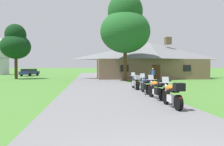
% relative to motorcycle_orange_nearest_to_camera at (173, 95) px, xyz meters
% --- Properties ---
extents(ground_plane, '(500.00, 500.00, 0.00)m').
position_rel_motorcycle_orange_nearest_to_camera_xyz_m(ground_plane, '(-2.26, 14.03, -0.62)').
color(ground_plane, '#42752D').
extents(asphalt_driveway, '(6.40, 80.00, 0.06)m').
position_rel_motorcycle_orange_nearest_to_camera_xyz_m(asphalt_driveway, '(-2.26, 12.03, -0.59)').
color(asphalt_driveway, slate).
rests_on(asphalt_driveway, ground).
extents(motorcycle_orange_nearest_to_camera, '(0.66, 2.08, 1.30)m').
position_rel_motorcycle_orange_nearest_to_camera_xyz_m(motorcycle_orange_nearest_to_camera, '(0.00, 0.00, 0.00)').
color(motorcycle_orange_nearest_to_camera, black).
rests_on(motorcycle_orange_nearest_to_camera, asphalt_driveway).
extents(motorcycle_orange_second_in_row, '(0.87, 2.08, 1.30)m').
position_rel_motorcycle_orange_nearest_to_camera_xyz_m(motorcycle_orange_second_in_row, '(0.15, 2.34, -0.01)').
color(motorcycle_orange_second_in_row, black).
rests_on(motorcycle_orange_second_in_row, asphalt_driveway).
extents(motorcycle_blue_third_in_row, '(0.72, 2.08, 1.30)m').
position_rel_motorcycle_orange_nearest_to_camera_xyz_m(motorcycle_blue_third_in_row, '(0.17, 4.87, -0.01)').
color(motorcycle_blue_third_in_row, black).
rests_on(motorcycle_blue_third_in_row, asphalt_driveway).
extents(motorcycle_blue_farthest_in_row, '(0.72, 2.08, 1.30)m').
position_rel_motorcycle_orange_nearest_to_camera_xyz_m(motorcycle_blue_farthest_in_row, '(0.10, 7.59, -0.01)').
color(motorcycle_blue_farthest_in_row, black).
rests_on(motorcycle_blue_farthest_in_row, asphalt_driveway).
extents(stone_lodge, '(16.94, 6.74, 6.38)m').
position_rel_motorcycle_orange_nearest_to_camera_xyz_m(stone_lodge, '(5.80, 23.25, 2.20)').
color(stone_lodge, brown).
rests_on(stone_lodge, ground).
extents(bystander_blue_shirt_near_lodge, '(0.36, 0.50, 1.67)m').
position_rel_motorcycle_orange_nearest_to_camera_xyz_m(bystander_blue_shirt_near_lodge, '(3.79, 15.19, 0.31)').
color(bystander_blue_shirt_near_lodge, navy).
rests_on(bystander_blue_shirt_near_lodge, ground).
extents(tree_left_far, '(4.28, 4.28, 8.10)m').
position_rel_motorcycle_orange_nearest_to_camera_xyz_m(tree_left_far, '(-14.21, 24.23, 4.66)').
color(tree_left_far, '#422D19').
rests_on(tree_left_far, ground).
extents(tree_by_lodge_front, '(6.23, 6.23, 11.02)m').
position_rel_motorcycle_orange_nearest_to_camera_xyz_m(tree_by_lodge_front, '(1.00, 17.73, 6.30)').
color(tree_by_lodge_front, '#422D19').
rests_on(tree_by_lodge_front, ground).
extents(parked_navy_suv_far_left, '(2.95, 4.92, 1.40)m').
position_rel_motorcycle_orange_nearest_to_camera_xyz_m(parked_navy_suv_far_left, '(-14.99, 34.48, 0.16)').
color(parked_navy_suv_far_left, navy).
rests_on(parked_navy_suv_far_left, ground).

